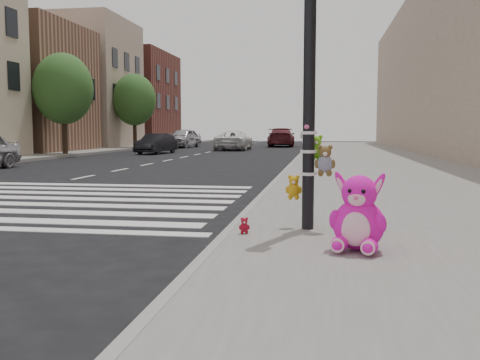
% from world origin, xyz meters
% --- Properties ---
extents(ground, '(120.00, 120.00, 0.00)m').
position_xyz_m(ground, '(0.00, 0.00, 0.00)').
color(ground, black).
rests_on(ground, ground).
extents(sidewalk_near, '(7.00, 80.00, 0.14)m').
position_xyz_m(sidewalk_near, '(5.00, 10.00, 0.07)').
color(sidewalk_near, slate).
rests_on(sidewalk_near, ground).
extents(sidewalk_far, '(6.00, 80.00, 0.14)m').
position_xyz_m(sidewalk_far, '(-13.50, 20.00, 0.07)').
color(sidewalk_far, slate).
rests_on(sidewalk_far, ground).
extents(curb_edge, '(0.12, 80.00, 0.15)m').
position_xyz_m(curb_edge, '(1.55, 10.00, 0.07)').
color(curb_edge, gray).
rests_on(curb_edge, ground).
extents(bld_far_c, '(6.00, 8.00, 8.00)m').
position_xyz_m(bld_far_c, '(-15.50, 26.00, 4.00)').
color(bld_far_c, '#9A6C52').
rests_on(bld_far_c, ground).
extents(bld_far_d, '(6.00, 8.00, 10.00)m').
position_xyz_m(bld_far_d, '(-15.50, 35.00, 5.00)').
color(bld_far_d, '#B9A28E').
rests_on(bld_far_d, ground).
extents(bld_far_e, '(6.00, 10.00, 9.00)m').
position_xyz_m(bld_far_e, '(-15.50, 46.00, 4.50)').
color(bld_far_e, brown).
rests_on(bld_far_e, ground).
extents(signal_pole, '(0.68, 0.49, 4.00)m').
position_xyz_m(signal_pole, '(2.62, 1.81, 1.83)').
color(signal_pole, black).
rests_on(signal_pole, sidewalk_near).
extents(tree_far_b, '(3.20, 3.20, 5.44)m').
position_xyz_m(tree_far_b, '(-11.20, 22.00, 3.65)').
color(tree_far_b, '#382619').
rests_on(tree_far_b, sidewalk_far).
extents(tree_far_c, '(3.20, 3.20, 5.44)m').
position_xyz_m(tree_far_c, '(-11.20, 33.00, 3.65)').
color(tree_far_c, '#382619').
rests_on(tree_far_c, sidewalk_far).
extents(pink_bunny, '(0.68, 0.75, 0.90)m').
position_xyz_m(pink_bunny, '(3.19, 0.57, 0.51)').
color(pink_bunny, '#F614BB').
rests_on(pink_bunny, sidewalk_near).
extents(red_teddy, '(0.16, 0.13, 0.21)m').
position_xyz_m(red_teddy, '(1.80, 1.32, 0.25)').
color(red_teddy, maroon).
rests_on(red_teddy, sidewalk_near).
extents(car_dark_far, '(1.71, 3.82, 1.22)m').
position_xyz_m(car_dark_far, '(-7.15, 25.55, 0.61)').
color(car_dark_far, black).
rests_on(car_dark_far, ground).
extents(car_white_near, '(2.29, 4.86, 1.34)m').
position_xyz_m(car_white_near, '(-3.50, 31.89, 0.67)').
color(car_white_near, white).
rests_on(car_white_near, ground).
extents(car_maroon_near, '(2.40, 5.44, 1.55)m').
position_xyz_m(car_maroon_near, '(-0.75, 39.71, 0.78)').
color(car_maroon_near, '#581922').
rests_on(car_maroon_near, ground).
extents(car_silver_deep, '(2.38, 4.69, 1.53)m').
position_xyz_m(car_silver_deep, '(-8.35, 36.16, 0.77)').
color(car_silver_deep, '#B0B0B5').
rests_on(car_silver_deep, ground).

